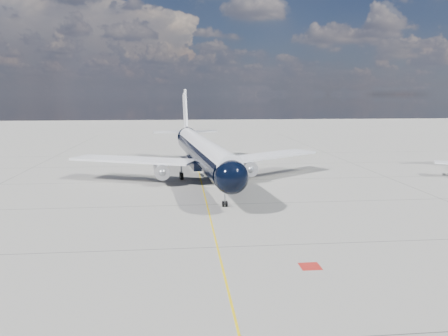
{
  "coord_description": "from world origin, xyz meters",
  "views": [
    {
      "loc": [
        -3.06,
        -41.26,
        13.17
      ],
      "look_at": [
        2.36,
        12.76,
        4.0
      ],
      "focal_mm": 35.0,
      "sensor_mm": 36.0,
      "label": 1
    }
  ],
  "objects": [
    {
      "name": "main_airliner",
      "position": [
        0.22,
        26.66,
        4.42
      ],
      "size": [
        40.31,
        49.3,
        14.24
      ],
      "rotation": [
        0.0,
        0.0,
        0.1
      ],
      "color": "black",
      "rests_on": "ground"
    },
    {
      "name": "red_marking",
      "position": [
        6.8,
        -10.0,
        0.0
      ],
      "size": [
        1.6,
        1.6,
        0.01
      ],
      "primitive_type": "cube",
      "color": "maroon",
      "rests_on": "ground"
    },
    {
      "name": "ground",
      "position": [
        0.0,
        30.0,
        0.0
      ],
      "size": [
        320.0,
        320.0,
        0.0
      ],
      "primitive_type": "plane",
      "color": "gray",
      "rests_on": "ground"
    },
    {
      "name": "taxiway_centerline",
      "position": [
        0.0,
        25.0,
        0.0
      ],
      "size": [
        0.16,
        160.0,
        0.01
      ],
      "primitive_type": "cube",
      "color": "#E0BA0B",
      "rests_on": "ground"
    }
  ]
}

